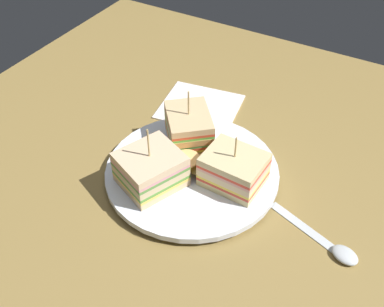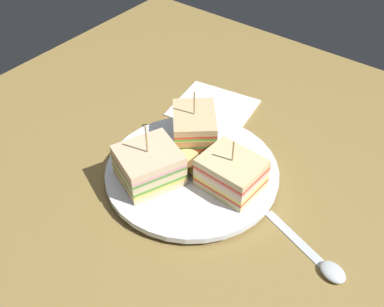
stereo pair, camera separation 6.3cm
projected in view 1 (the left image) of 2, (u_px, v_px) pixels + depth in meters
The scene contains 8 objects.
ground_plane at pixel (192, 182), 66.41cm from camera, with size 90.22×89.84×1.80cm, color olive.
plate at pixel (192, 172), 65.12cm from camera, with size 24.65×24.65×1.66cm.
sandwich_wedge_0 at pixel (233, 169), 61.35cm from camera, with size 8.29×6.80×7.96cm.
sandwich_wedge_1 at pixel (189, 128), 67.43cm from camera, with size 9.80×10.02×9.06cm.
sandwich_wedge_2 at pixel (151, 169), 61.13cm from camera, with size 9.78×10.17×9.37cm.
chip_pile at pixel (200, 161), 64.34cm from camera, with size 7.27×7.82×2.72cm.
spoon at pixel (333, 247), 56.31cm from camera, with size 13.06×5.91×1.00cm.
napkin at pixel (200, 106), 78.15cm from camera, with size 12.90×11.52×0.50cm, color white.
Camera 1 is at (22.98, -40.20, 46.88)cm, focal length 42.69 mm.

